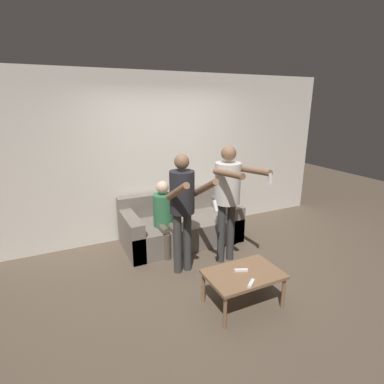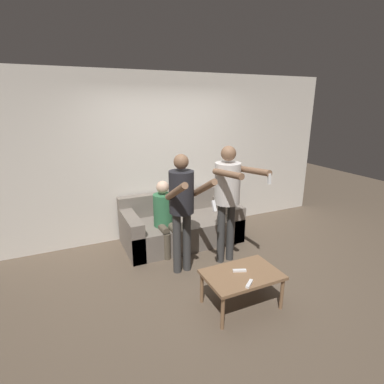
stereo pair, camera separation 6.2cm
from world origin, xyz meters
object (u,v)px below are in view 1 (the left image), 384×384
(couch, at_px, (180,226))
(remote_far, at_px, (241,270))
(coffee_table, at_px, (244,276))
(person_standing_right, at_px, (228,190))
(person_standing_left, at_px, (183,202))
(person_seated, at_px, (165,215))
(remote_near, at_px, (251,283))

(couch, relative_size, remote_far, 12.25)
(coffee_table, distance_m, remote_far, 0.07)
(couch, bearing_deg, person_standing_right, -69.35)
(person_standing_left, height_order, person_standing_right, person_standing_right)
(person_standing_left, bearing_deg, person_standing_right, -0.02)
(person_standing_right, bearing_deg, couch, 110.65)
(person_seated, relative_size, remote_near, 7.89)
(person_seated, bearing_deg, person_standing_right, -44.34)
(person_standing_left, relative_size, person_standing_right, 0.96)
(person_standing_left, distance_m, person_standing_right, 0.68)
(remote_near, relative_size, remote_far, 0.92)
(couch, distance_m, coffee_table, 1.84)
(person_seated, bearing_deg, coffee_table, -78.41)
(person_standing_left, bearing_deg, person_seated, 90.78)
(person_standing_left, xyz_separation_m, remote_near, (0.27, -1.15, -0.58))
(couch, xyz_separation_m, coffee_table, (-0.02, -1.84, 0.11))
(couch, relative_size, person_seated, 1.69)
(person_standing_right, distance_m, person_seated, 1.07)
(couch, bearing_deg, coffee_table, -90.58)
(couch, relative_size, person_standing_left, 1.16)
(couch, relative_size, person_standing_right, 1.11)
(remote_far, bearing_deg, person_seated, 101.68)
(person_standing_left, distance_m, remote_near, 1.32)
(person_seated, bearing_deg, person_standing_left, -89.22)
(person_seated, bearing_deg, remote_near, -81.42)
(person_standing_right, relative_size, remote_near, 11.96)
(person_standing_right, height_order, person_seated, person_standing_right)
(person_standing_right, bearing_deg, person_seated, 135.66)
(person_seated, height_order, coffee_table, person_seated)
(coffee_table, distance_m, remote_near, 0.23)
(remote_far, bearing_deg, person_standing_right, 67.75)
(couch, distance_m, person_standing_left, 1.22)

